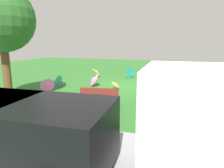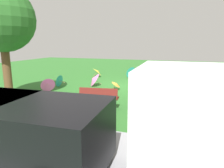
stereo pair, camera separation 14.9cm
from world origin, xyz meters
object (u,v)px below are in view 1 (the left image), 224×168
(van_dark, at_px, (0,126))
(parasol_purple_0, at_px, (158,93))
(parasol_purple_1, at_px, (196,78))
(parasol_teal_0, at_px, (58,81))
(parasol_orange_0, at_px, (116,84))
(parasol_teal_1, at_px, (130,72))
(park_bench, at_px, (100,98))
(parasol_purple_3, at_px, (153,77))
(parasol_pink_1, at_px, (47,85))
(shade_tree, at_px, (1,20))
(parasol_blue_2, at_px, (218,94))
(parasol_pink_0, at_px, (93,79))
(parasol_yellow_0, at_px, (96,71))

(van_dark, bearing_deg, parasol_purple_0, -114.70)
(parasol_purple_1, bearing_deg, parasol_teal_0, 25.27)
(parasol_teal_0, relative_size, parasol_orange_0, 1.13)
(parasol_orange_0, bearing_deg, parasol_teal_1, -88.71)
(park_bench, bearing_deg, parasol_purple_0, -139.91)
(parasol_teal_1, xyz_separation_m, parasol_purple_3, (-1.95, 1.73, -0.01))
(parasol_pink_1, distance_m, parasol_orange_0, 3.95)
(parasol_orange_0, distance_m, parasol_purple_3, 2.94)
(park_bench, height_order, parasol_purple_3, park_bench)
(park_bench, bearing_deg, parasol_purple_1, -121.12)
(shade_tree, relative_size, parasol_blue_2, 7.24)
(parasol_pink_0, height_order, parasol_purple_0, parasol_pink_0)
(shade_tree, distance_m, parasol_pink_0, 5.93)
(park_bench, xyz_separation_m, shade_tree, (4.46, 0.29, 3.23))
(parasol_purple_1, bearing_deg, park_bench, 58.88)
(parasol_purple_0, relative_size, parasol_purple_1, 0.96)
(parasol_teal_1, xyz_separation_m, parasol_blue_2, (-5.37, 4.82, -0.10))
(parasol_purple_1, bearing_deg, parasol_purple_0, 68.47)
(park_bench, relative_size, parasol_pink_0, 1.44)
(parasol_yellow_0, xyz_separation_m, parasol_purple_0, (-5.37, 5.51, -0.07))
(parasol_purple_0, height_order, parasol_purple_3, parasol_purple_3)
(parasol_teal_1, bearing_deg, shade_tree, 62.91)
(parasol_pink_1, xyz_separation_m, parasol_purple_1, (-8.30, -5.07, -0.02))
(parasol_teal_0, distance_m, parasol_yellow_0, 4.30)
(parasol_pink_0, bearing_deg, van_dark, 99.35)
(parasol_yellow_0, bearing_deg, parasol_teal_0, 78.08)
(shade_tree, relative_size, parasol_pink_0, 4.52)
(parasol_teal_1, xyz_separation_m, parasol_purple_1, (-4.74, 0.45, -0.11))
(parasol_pink_0, relative_size, parasol_purple_1, 1.40)
(parasol_pink_1, bearing_deg, parasol_purple_1, -148.59)
(parasol_pink_1, bearing_deg, parasol_blue_2, -175.52)
(parasol_pink_1, relative_size, parasol_yellow_0, 0.87)
(park_bench, xyz_separation_m, parasol_teal_1, (0.45, -7.55, -0.02))
(parasol_blue_2, bearing_deg, parasol_teal_0, -2.82)
(parasol_teal_1, bearing_deg, parasol_purple_3, 138.34)
(parasol_yellow_0, relative_size, parasol_purple_1, 1.40)
(parasol_purple_0, bearing_deg, parasol_pink_0, -26.86)
(parasol_purple_1, relative_size, parasol_blue_2, 1.15)
(van_dark, relative_size, shade_tree, 0.90)
(parasol_yellow_0, bearing_deg, parasol_purple_3, 161.40)
(parasol_pink_1, relative_size, parasol_purple_3, 1.03)
(van_dark, distance_m, parasol_teal_1, 11.91)
(parasol_blue_2, bearing_deg, parasol_purple_3, -42.07)
(parasol_purple_1, bearing_deg, parasol_blue_2, 98.14)
(parasol_orange_0, relative_size, parasol_purple_1, 0.80)
(parasol_teal_1, relative_size, parasol_yellow_0, 0.78)
(park_bench, relative_size, parasol_teal_0, 2.24)
(parasol_teal_0, distance_m, parasol_purple_0, 6.40)
(parasol_teal_0, xyz_separation_m, parasol_pink_0, (-2.02, -0.84, 0.07))
(parasol_purple_3, bearing_deg, parasol_teal_1, -41.66)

